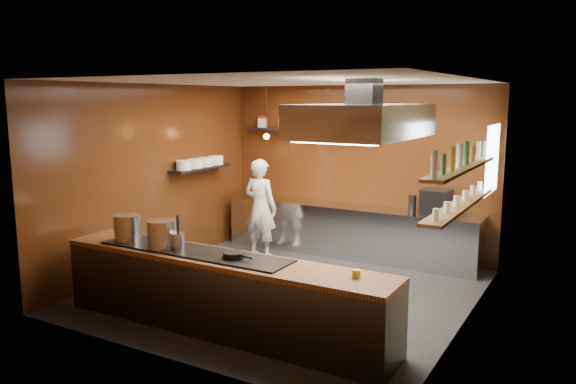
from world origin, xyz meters
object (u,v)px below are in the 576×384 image
Objects in this scene: stockpot_large at (128,228)px; espresso_machine at (436,203)px; extractor_hood at (364,120)px; chef at (260,208)px; stockpot_small at (162,234)px.

espresso_machine is at bearing 51.32° from stockpot_large.
stockpot_large is at bearing -155.35° from extractor_hood.
chef is at bearing 87.85° from stockpot_large.
extractor_hood reaches higher than stockpot_large.
stockpot_small is 4.46m from espresso_machine.
extractor_hood is at bearing 148.57° from chef.
extractor_hood is at bearing 24.65° from stockpot_large.
stockpot_small is at bearing -2.39° from stockpot_large.
stockpot_large is 0.20× the size of chef.
stockpot_large is 0.82× the size of espresso_machine.
chef is at bearing 99.30° from stockpot_small.
stockpot_large is 4.80m from espresso_machine.
stockpot_small is 0.21× the size of chef.
extractor_hood is 2.86m from espresso_machine.
stockpot_large is at bearing 90.30° from chef.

